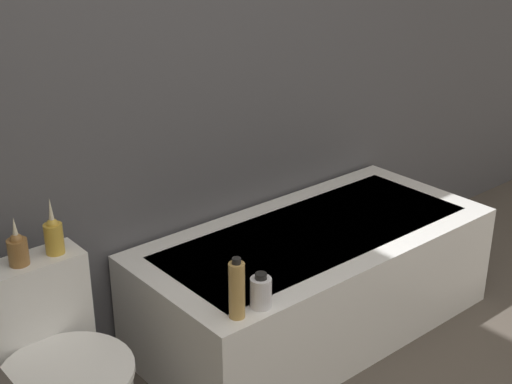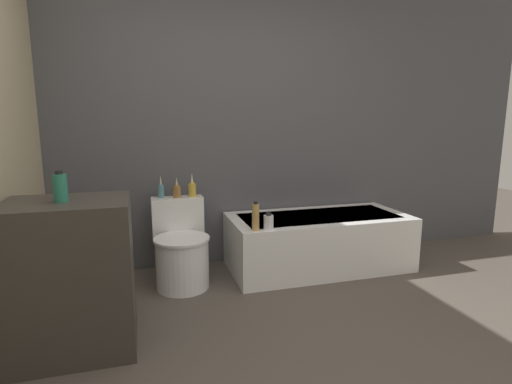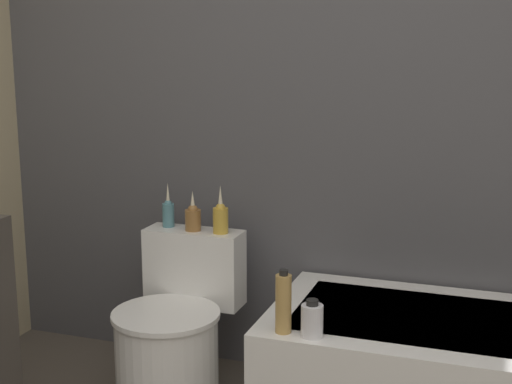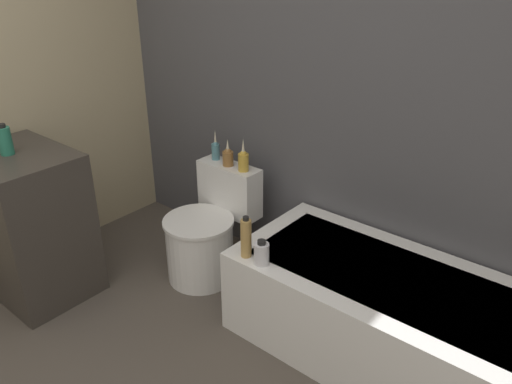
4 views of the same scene
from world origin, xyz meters
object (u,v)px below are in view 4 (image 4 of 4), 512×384
(vase_bronze, at_px, (243,160))
(vase_gold, at_px, (216,150))
(shampoo_bottle_short, at_px, (262,253))
(bathtub, at_px, (390,318))
(soap_bottle_glass, at_px, (5,140))
(toilet, at_px, (207,235))
(vase_silver, at_px, (228,156))
(shampoo_bottle_tall, at_px, (246,238))

(vase_bronze, bearing_deg, vase_gold, 174.17)
(vase_gold, bearing_deg, shampoo_bottle_short, -32.58)
(bathtub, bearing_deg, shampoo_bottle_short, -151.79)
(vase_bronze, bearing_deg, soap_bottle_glass, -129.63)
(toilet, height_order, vase_bronze, vase_bronze)
(bathtub, relative_size, vase_gold, 8.14)
(vase_silver, xyz_separation_m, vase_bronze, (0.13, -0.00, 0.01))
(vase_gold, distance_m, vase_bronze, 0.26)
(toilet, xyz_separation_m, shampoo_bottle_tall, (0.55, -0.26, 0.31))
(toilet, relative_size, soap_bottle_glass, 3.96)
(vase_bronze, bearing_deg, vase_silver, 179.24)
(bathtub, xyz_separation_m, vase_silver, (-1.23, 0.17, 0.50))
(toilet, distance_m, vase_gold, 0.54)
(shampoo_bottle_tall, xyz_separation_m, shampoo_bottle_short, (0.10, -0.00, -0.05))
(soap_bottle_glass, relative_size, vase_gold, 0.88)
(bathtub, height_order, soap_bottle_glass, soap_bottle_glass)
(vase_gold, bearing_deg, shampoo_bottle_tall, -36.17)
(bathtub, height_order, vase_gold, vase_gold)
(vase_silver, relative_size, vase_bronze, 0.84)
(vase_silver, distance_m, shampoo_bottle_tall, 0.74)
(vase_gold, xyz_separation_m, shampoo_bottle_short, (0.78, -0.50, -0.21))
(vase_gold, distance_m, vase_silver, 0.13)
(toilet, distance_m, shampoo_bottle_short, 0.75)
(bathtub, distance_m, toilet, 1.23)
(bathtub, relative_size, soap_bottle_glass, 9.26)
(vase_gold, xyz_separation_m, vase_silver, (0.13, -0.02, -0.01))
(toilet, height_order, vase_silver, vase_silver)
(soap_bottle_glass, relative_size, vase_silver, 1.00)
(vase_silver, bearing_deg, shampoo_bottle_tall, -40.59)
(soap_bottle_glass, height_order, vase_silver, soap_bottle_glass)
(toilet, relative_size, vase_gold, 3.49)
(bathtub, bearing_deg, shampoo_bottle_tall, -155.85)
(toilet, distance_m, shampoo_bottle_tall, 0.68)
(vase_silver, height_order, vase_bronze, vase_bronze)
(vase_bronze, bearing_deg, shampoo_bottle_short, -42.00)
(toilet, bearing_deg, vase_silver, 90.00)
(toilet, distance_m, vase_bronze, 0.54)
(vase_bronze, distance_m, shampoo_bottle_short, 0.74)
(vase_silver, bearing_deg, vase_gold, 169.19)
(shampoo_bottle_tall, bearing_deg, shampoo_bottle_short, -2.18)
(soap_bottle_glass, distance_m, shampoo_bottle_tall, 1.42)
(shampoo_bottle_tall, height_order, shampoo_bottle_short, shampoo_bottle_tall)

